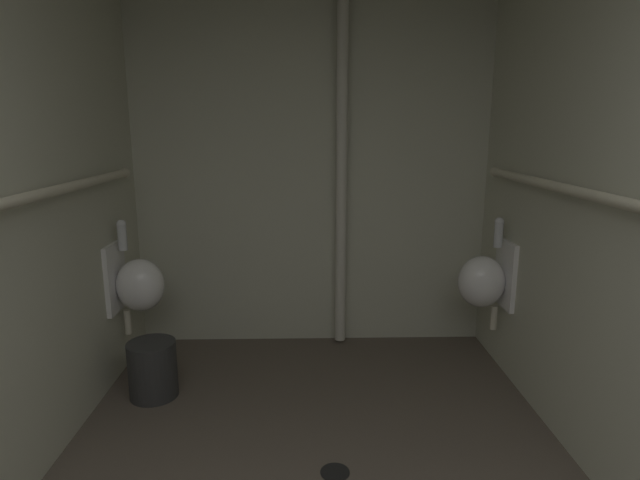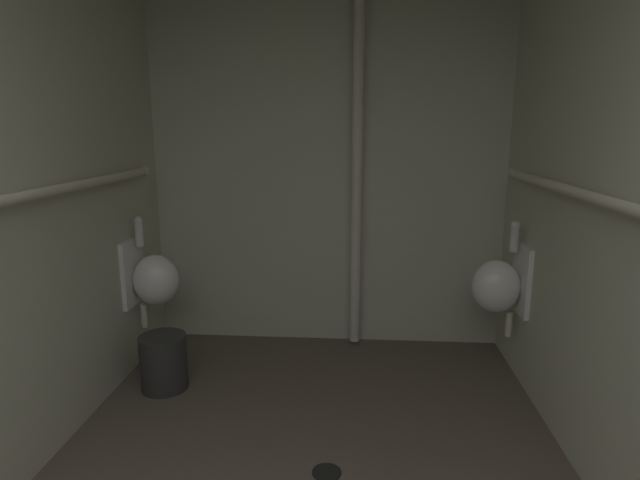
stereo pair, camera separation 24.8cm
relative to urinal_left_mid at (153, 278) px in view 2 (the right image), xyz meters
name	(u,v)px [view 2 (the right image)]	position (x,y,z in m)	size (l,w,h in m)	color
wall_back	(328,162)	(1.12, 0.58, 0.73)	(2.66, 0.06, 2.69)	beige
urinal_left_mid	(153,278)	(0.00, 0.00, 0.00)	(0.32, 0.30, 0.76)	white
urinal_right_mid	(500,285)	(2.25, 0.02, 0.00)	(0.32, 0.30, 0.76)	white
supply_pipe_right	(633,210)	(2.33, -1.27, 0.68)	(0.06, 3.04, 0.06)	beige
standpipe_back_wall	(357,164)	(1.33, 0.47, 0.73)	(0.08, 0.08, 2.64)	beige
floor_drain	(327,472)	(1.22, -1.04, -0.62)	(0.14, 0.14, 0.01)	black
waste_bin	(164,362)	(0.16, -0.30, -0.45)	(0.29, 0.29, 0.34)	#2D2D2D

